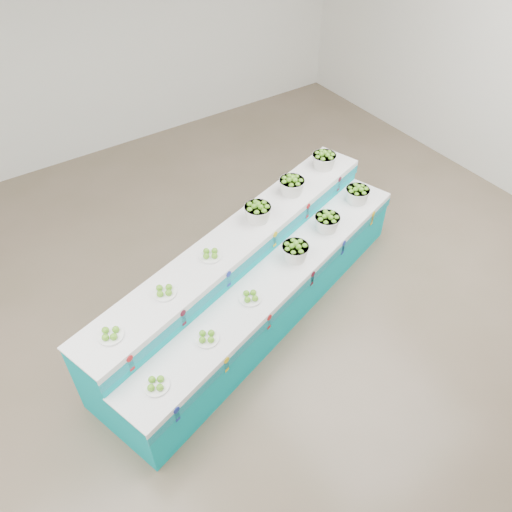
# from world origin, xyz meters

# --- Properties ---
(ground) EXTENTS (10.00, 10.00, 0.00)m
(ground) POSITION_xyz_m (0.00, 0.00, 0.00)
(ground) COLOR brown
(ground) RESTS_ON ground
(back_wall) EXTENTS (10.00, 0.00, 10.00)m
(back_wall) POSITION_xyz_m (0.00, 5.00, 2.00)
(back_wall) COLOR silver
(back_wall) RESTS_ON ground
(display_stand) EXTENTS (4.54, 2.40, 1.02)m
(display_stand) POSITION_xyz_m (0.38, 0.47, 0.51)
(display_stand) COLOR #04AFB9
(display_stand) RESTS_ON ground
(plate_lower_left) EXTENTS (0.31, 0.31, 0.09)m
(plate_lower_left) POSITION_xyz_m (-1.26, -0.33, 0.77)
(plate_lower_left) COLOR white
(plate_lower_left) RESTS_ON display_stand
(plate_lower_mid) EXTENTS (0.31, 0.31, 0.09)m
(plate_lower_mid) POSITION_xyz_m (-0.61, -0.13, 0.77)
(plate_lower_mid) COLOR white
(plate_lower_mid) RESTS_ON display_stand
(plate_lower_right) EXTENTS (0.31, 0.31, 0.09)m
(plate_lower_right) POSITION_xyz_m (0.04, 0.08, 0.77)
(plate_lower_right) COLOR white
(plate_lower_right) RESTS_ON display_stand
(basket_lower_left) EXTENTS (0.39, 0.39, 0.23)m
(basket_lower_left) POSITION_xyz_m (0.82, 0.32, 0.83)
(basket_lower_left) COLOR silver
(basket_lower_left) RESTS_ON display_stand
(basket_lower_mid) EXTENTS (0.39, 0.39, 0.23)m
(basket_lower_mid) POSITION_xyz_m (1.46, 0.52, 0.83)
(basket_lower_mid) COLOR silver
(basket_lower_mid) RESTS_ON display_stand
(basket_lower_right) EXTENTS (0.39, 0.39, 0.23)m
(basket_lower_right) POSITION_xyz_m (2.15, 0.74, 0.83)
(basket_lower_right) COLOR silver
(basket_lower_right) RESTS_ON display_stand
(plate_upper_left) EXTENTS (0.31, 0.31, 0.09)m
(plate_upper_left) POSITION_xyz_m (-1.42, 0.19, 1.07)
(plate_upper_left) COLOR white
(plate_upper_left) RESTS_ON display_stand
(plate_upper_mid) EXTENTS (0.31, 0.31, 0.09)m
(plate_upper_mid) POSITION_xyz_m (-0.77, 0.39, 1.07)
(plate_upper_mid) COLOR white
(plate_upper_mid) RESTS_ON display_stand
(plate_upper_right) EXTENTS (0.31, 0.31, 0.09)m
(plate_upper_right) POSITION_xyz_m (-0.12, 0.60, 1.07)
(plate_upper_right) COLOR white
(plate_upper_right) RESTS_ON display_stand
(basket_upper_left) EXTENTS (0.39, 0.39, 0.23)m
(basket_upper_left) POSITION_xyz_m (0.66, 0.84, 1.13)
(basket_upper_left) COLOR silver
(basket_upper_left) RESTS_ON display_stand
(basket_upper_mid) EXTENTS (0.39, 0.39, 0.23)m
(basket_upper_mid) POSITION_xyz_m (1.30, 1.04, 1.13)
(basket_upper_mid) COLOR silver
(basket_upper_mid) RESTS_ON display_stand
(basket_upper_right) EXTENTS (0.39, 0.39, 0.23)m
(basket_upper_right) POSITION_xyz_m (1.99, 1.26, 1.13)
(basket_upper_right) COLOR silver
(basket_upper_right) RESTS_ON display_stand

